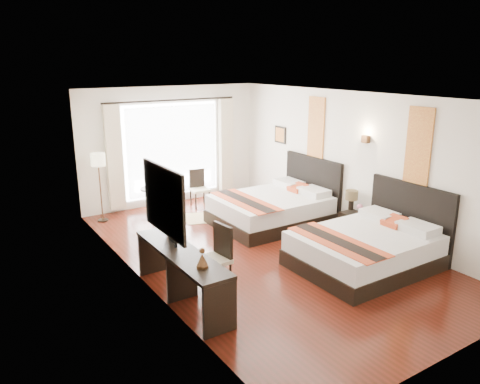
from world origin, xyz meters
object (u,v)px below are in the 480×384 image
bed_near (368,247)px  bed_far (274,208)px  floor_lamp (98,164)px  fruit_bowl (150,187)px  table_lamp (352,197)px  television (166,225)px  nightstand (353,224)px  vase (359,211)px  desk_chair (214,270)px  side_table (152,200)px  window_chair (200,195)px  console_desk (182,275)px

bed_near → bed_far: (-0.02, 2.61, 0.01)m
floor_lamp → fruit_bowl: bearing=-3.0°
table_lamp → bed_far: bearing=124.5°
bed_far → television: size_ratio=3.04×
bed_near → nightstand: bed_near is taller
vase → nightstand: bearing=80.2°
vase → bed_near: bearing=-129.9°
bed_far → floor_lamp: (-3.05, 2.12, 0.92)m
desk_chair → floor_lamp: 4.16m
side_table → fruit_bowl: (-0.04, 0.00, 0.32)m
nightstand → television: size_ratio=0.62×
bed_near → table_lamp: bearing=55.2°
bed_far → window_chair: 2.08m
console_desk → window_chair: bearing=58.7°
nightstand → desk_chair: 3.48m
table_lamp → vase: 0.35m
bed_near → floor_lamp: (-3.07, 4.73, 0.92)m
table_lamp → floor_lamp: floor_lamp is taller
vase → television: 3.99m
bed_far → side_table: bed_far is taller
floor_lamp → window_chair: bearing=-4.8°
table_lamp → side_table: size_ratio=0.67×
bed_far → desk_chair: size_ratio=2.35×
television → floor_lamp: size_ratio=0.51×
floor_lamp → side_table: bearing=-2.9°
bed_near → desk_chair: bed_near is taller
table_lamp → television: television is taller
vase → side_table: bearing=127.0°
desk_chair → window_chair: size_ratio=1.14×
desk_chair → table_lamp: bearing=-176.5°
bed_far → window_chair: size_ratio=2.67×
bed_far → television: bed_far is taller
bed_far → desk_chair: bed_far is taller
table_lamp → desk_chair: size_ratio=0.40×
nightstand → fruit_bowl: fruit_bowl is taller
vase → television: television is taller
bed_far → desk_chair: (-2.57, -1.90, -0.04)m
console_desk → window_chair: window_chair is taller
vase → floor_lamp: bearing=136.3°
bed_far → side_table: (-1.91, 2.07, -0.05)m
table_lamp → side_table: table_lamp is taller
vase → bed_far: bearing=118.0°
nightstand → side_table: side_table is taller
console_desk → vase: bearing=4.9°
side_table → window_chair: 1.15m
desk_chair → bed_far: bearing=-149.4°
bed_near → table_lamp: size_ratio=5.82×
window_chair → table_lamp: bearing=33.6°
table_lamp → vase: table_lamp is taller
television → bed_far: bearing=-50.8°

